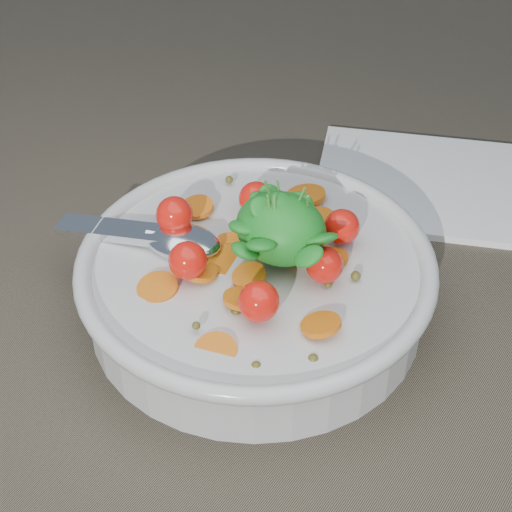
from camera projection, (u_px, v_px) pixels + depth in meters
The scene contains 3 objects.
ground at pixel (284, 300), 0.60m from camera, with size 6.00×6.00×0.00m, color #675C49.
bowl at pixel (256, 279), 0.58m from camera, with size 0.28×0.26×0.11m.
napkin at pixel (416, 183), 0.72m from camera, with size 0.18×0.16×0.01m, color white.
Camera 1 is at (0.23, -0.37, 0.42)m, focal length 55.00 mm.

